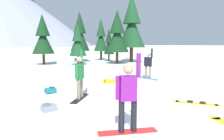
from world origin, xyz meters
name	(u,v)px	position (x,y,z in m)	size (l,w,h in m)	color
ground_plane	(163,106)	(0.00, 0.00, 0.00)	(800.00, 800.00, 0.00)	white
snowboarder_foreground	(128,96)	(-2.28, -1.23, 0.94)	(1.52, 0.72, 1.99)	red
snowboarder_midground	(80,76)	(-2.31, 2.36, 0.94)	(1.19, 1.38, 2.00)	black
snowboarder_background	(148,65)	(3.12, 4.88, 0.91)	(0.71, 1.52, 1.95)	#1E8CD8
loose_snowboard_far_spare	(117,81)	(0.58, 4.41, 0.13)	(1.46, 1.08, 0.25)	yellow
loose_snowboard_near_left	(196,103)	(1.30, -0.35, 0.02)	(1.32, 1.47, 0.09)	yellow
backpack_grey	(48,108)	(-3.74, 1.38, 0.12)	(0.55, 0.41, 0.27)	gray
backpack_teal	(51,90)	(-3.19, 3.88, 0.14)	(0.55, 0.44, 0.29)	#1E7A7F
pine_tree_leaning	(78,42)	(2.01, 15.60, 2.44)	(1.85, 1.85, 4.47)	#472D19
pine_tree_short	(109,44)	(7.07, 18.20, 2.31)	(1.36, 1.36, 4.24)	#472D19
pine_tree_tall	(132,25)	(9.04, 15.84, 4.54)	(3.38, 3.38, 8.33)	#472D19
pine_tree_broad	(117,35)	(6.37, 14.75, 3.31)	(2.67, 2.67, 6.07)	#472D19
pine_tree_twin	(43,37)	(-1.24, 17.62, 2.98)	(2.36, 2.36, 5.46)	#472D19
pine_tree_slender	(80,35)	(3.54, 19.34, 3.44)	(2.40, 2.40, 6.31)	#472D19
pine_tree_young	(101,37)	(6.96, 20.41, 3.17)	(2.01, 2.01, 5.81)	#472D19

